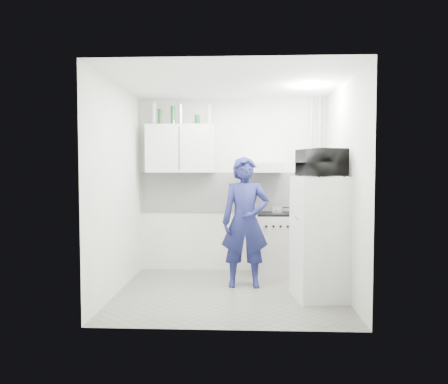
{
  "coord_description": "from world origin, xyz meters",
  "views": [
    {
      "loc": [
        0.18,
        -5.37,
        1.55
      ],
      "look_at": [
        -0.08,
        0.3,
        1.25
      ],
      "focal_mm": 35.0,
      "sensor_mm": 36.0,
      "label": 1
    }
  ],
  "objects": [
    {
      "name": "microwave",
      "position": [
        1.1,
        -0.16,
        1.62
      ],
      "size": [
        0.69,
        0.57,
        0.33
      ],
      "primitive_type": "imported",
      "rotation": [
        0.0,
        0.0,
        1.91
      ],
      "color": "black",
      "rests_on": "fridge"
    },
    {
      "name": "saucepan",
      "position": [
        0.67,
        1.03,
        0.96
      ],
      "size": [
        0.17,
        0.17,
        0.09
      ],
      "primitive_type": "cylinder",
      "color": "silver",
      "rests_on": "stove_top"
    },
    {
      "name": "ceiling",
      "position": [
        0.0,
        0.0,
        2.6
      ],
      "size": [
        2.8,
        2.8,
        0.0
      ],
      "primitive_type": "plane",
      "color": "white",
      "rests_on": "wall_back"
    },
    {
      "name": "bottle_c",
      "position": [
        -0.87,
        1.07,
        2.34
      ],
      "size": [
        0.07,
        0.07,
        0.28
      ],
      "primitive_type": "cylinder",
      "color": "#144C1E",
      "rests_on": "upper_cabinet"
    },
    {
      "name": "fridge",
      "position": [
        1.1,
        -0.16,
        0.73
      ],
      "size": [
        0.69,
        0.69,
        1.46
      ],
      "primitive_type": "cube",
      "rotation": [
        0.0,
        0.0,
        0.16
      ],
      "color": "silver",
      "rests_on": "floor"
    },
    {
      "name": "bottle_e",
      "position": [
        -0.33,
        1.07,
        2.34
      ],
      "size": [
        0.07,
        0.07,
        0.29
      ],
      "primitive_type": "cylinder",
      "color": "#B2B7BC",
      "rests_on": "upper_cabinet"
    },
    {
      "name": "wall_right",
      "position": [
        1.4,
        0.0,
        1.3
      ],
      "size": [
        0.0,
        2.6,
        2.6
      ],
      "primitive_type": "plane",
      "rotation": [
        1.57,
        0.0,
        -1.57
      ],
      "color": "white",
      "rests_on": "floor"
    },
    {
      "name": "stove_top",
      "position": [
        0.65,
        1.0,
        0.9
      ],
      "size": [
        0.53,
        0.53,
        0.03
      ],
      "primitive_type": "cube",
      "color": "black",
      "rests_on": "stove"
    },
    {
      "name": "pipe_b",
      "position": [
        1.18,
        1.17,
        1.3
      ],
      "size": [
        0.04,
        0.04,
        2.6
      ],
      "primitive_type": "cylinder",
      "color": "beige",
      "rests_on": "floor"
    },
    {
      "name": "pipe_a",
      "position": [
        1.3,
        1.17,
        1.3
      ],
      "size": [
        0.05,
        0.05,
        2.6
      ],
      "primitive_type": "cylinder",
      "color": "beige",
      "rests_on": "floor"
    },
    {
      "name": "stove",
      "position": [
        0.65,
        1.0,
        0.44
      ],
      "size": [
        0.55,
        0.55,
        0.88
      ],
      "primitive_type": "cube",
      "color": "beige",
      "rests_on": "floor"
    },
    {
      "name": "person",
      "position": [
        0.2,
        0.34,
        0.85
      ],
      "size": [
        0.64,
        0.43,
        1.71
      ],
      "primitive_type": "imported",
      "rotation": [
        0.0,
        0.0,
        0.04
      ],
      "color": "#191D4E",
      "rests_on": "floor"
    },
    {
      "name": "bottle_d",
      "position": [
        -0.76,
        1.07,
        2.35
      ],
      "size": [
        0.07,
        0.07,
        0.31
      ],
      "primitive_type": "cylinder",
      "color": "silver",
      "rests_on": "upper_cabinet"
    },
    {
      "name": "wall_back",
      "position": [
        0.0,
        1.25,
        1.3
      ],
      "size": [
        2.8,
        0.0,
        2.8
      ],
      "primitive_type": "plane",
      "rotation": [
        1.57,
        0.0,
        0.0
      ],
      "color": "white",
      "rests_on": "floor"
    },
    {
      "name": "ceiling_spot_fixture",
      "position": [
        1.0,
        0.2,
        2.57
      ],
      "size": [
        0.1,
        0.1,
        0.02
      ],
      "primitive_type": "cylinder",
      "color": "white",
      "rests_on": "ceiling"
    },
    {
      "name": "canister_b",
      "position": [
        -0.51,
        1.07,
        2.27
      ],
      "size": [
        0.08,
        0.08,
        0.15
      ],
      "primitive_type": "cylinder",
      "color": "#144C1E",
      "rests_on": "upper_cabinet"
    },
    {
      "name": "floor",
      "position": [
        0.0,
        0.0,
        0.0
      ],
      "size": [
        2.8,
        2.8,
        0.0
      ],
      "primitive_type": "plane",
      "color": "slate",
      "rests_on": "ground"
    },
    {
      "name": "upper_cabinet",
      "position": [
        -0.75,
        1.07,
        1.85
      ],
      "size": [
        1.0,
        0.35,
        0.7
      ],
      "primitive_type": "cube",
      "color": "silver",
      "rests_on": "wall_back"
    },
    {
      "name": "range_hood",
      "position": [
        0.45,
        1.0,
        1.57
      ],
      "size": [
        0.6,
        0.5,
        0.14
      ],
      "primitive_type": "cube",
      "color": "beige",
      "rests_on": "wall_back"
    },
    {
      "name": "wall_left",
      "position": [
        -1.4,
        0.0,
        1.3
      ],
      "size": [
        0.0,
        2.6,
        2.6
      ],
      "primitive_type": "plane",
      "rotation": [
        1.57,
        0.0,
        1.57
      ],
      "color": "white",
      "rests_on": "floor"
    },
    {
      "name": "bottle_b",
      "position": [
        -1.06,
        1.07,
        2.32
      ],
      "size": [
        0.06,
        0.06,
        0.23
      ],
      "primitive_type": "cylinder",
      "color": "#144C1E",
      "rests_on": "upper_cabinet"
    },
    {
      "name": "bottle_a",
      "position": [
        -1.15,
        1.07,
        2.37
      ],
      "size": [
        0.08,
        0.08,
        0.34
      ],
      "primitive_type": "cylinder",
      "color": "#B2B7BC",
      "rests_on": "upper_cabinet"
    },
    {
      "name": "backsplash",
      "position": [
        0.0,
        1.24,
        1.2
      ],
      "size": [
        2.74,
        0.03,
        0.6
      ],
      "primitive_type": "cube",
      "color": "white",
      "rests_on": "wall_back"
    }
  ]
}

